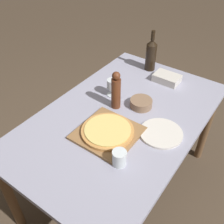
{
  "coord_description": "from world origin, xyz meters",
  "views": [
    {
      "loc": [
        0.67,
        -1.04,
        1.79
      ],
      "look_at": [
        -0.03,
        -0.06,
        0.79
      ],
      "focal_mm": 42.0,
      "sensor_mm": 36.0,
      "label": 1
    }
  ],
  "objects": [
    {
      "name": "dinner_plate",
      "position": [
        0.27,
        -0.0,
        0.74
      ],
      "size": [
        0.25,
        0.25,
        0.01
      ],
      "color": "silver",
      "rests_on": "dining_table"
    },
    {
      "name": "cutting_board",
      "position": [
        0.02,
        -0.18,
        0.74
      ],
      "size": [
        0.33,
        0.33,
        0.02
      ],
      "color": "olive",
      "rests_on": "dining_table"
    },
    {
      "name": "pizza",
      "position": [
        0.02,
        -0.18,
        0.76
      ],
      "size": [
        0.3,
        0.3,
        0.02
      ],
      "color": "#C68947",
      "rests_on": "cutting_board"
    },
    {
      "name": "ground_plane",
      "position": [
        0.0,
        0.0,
        0.0
      ],
      "size": [
        12.0,
        12.0,
        0.0
      ],
      "primitive_type": "plane",
      "color": "#4C3D2D"
    },
    {
      "name": "wine_glass",
      "position": [
        -0.18,
        0.15,
        0.81
      ],
      "size": [
        0.07,
        0.07,
        0.12
      ],
      "color": "silver",
      "rests_on": "dining_table"
    },
    {
      "name": "pepper_mill",
      "position": [
        -0.08,
        0.06,
        0.85
      ],
      "size": [
        0.06,
        0.06,
        0.26
      ],
      "color": "#5B2D19",
      "rests_on": "dining_table"
    },
    {
      "name": "dining_table",
      "position": [
        0.0,
        0.0,
        0.64
      ],
      "size": [
        0.9,
        1.44,
        0.73
      ],
      "color": "#9393A8",
      "rests_on": "ground_plane"
    },
    {
      "name": "food_container",
      "position": [
        0.05,
        0.52,
        0.76
      ],
      "size": [
        0.19,
        0.13,
        0.05
      ],
      "color": "beige",
      "rests_on": "dining_table"
    },
    {
      "name": "small_bowl",
      "position": [
        0.05,
        0.15,
        0.76
      ],
      "size": [
        0.14,
        0.14,
        0.05
      ],
      "color": "#84664C",
      "rests_on": "dining_table"
    },
    {
      "name": "wine_bottle",
      "position": [
        -0.14,
        0.6,
        0.86
      ],
      "size": [
        0.08,
        0.08,
        0.31
      ],
      "color": "black",
      "rests_on": "dining_table"
    },
    {
      "name": "drinking_tumbler",
      "position": [
        0.2,
        -0.32,
        0.77
      ],
      "size": [
        0.07,
        0.07,
        0.09
      ],
      "color": "silver",
      "rests_on": "dining_table"
    }
  ]
}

